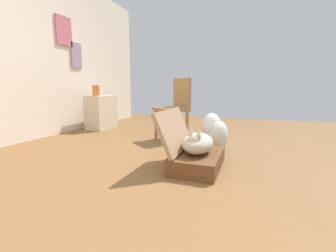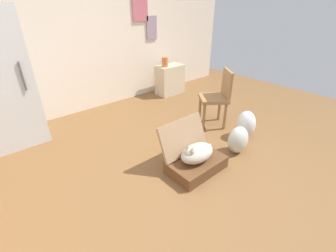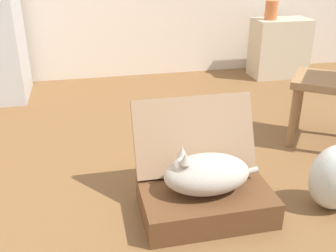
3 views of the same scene
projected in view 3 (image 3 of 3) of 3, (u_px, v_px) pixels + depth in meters
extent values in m
plane|color=brown|center=(193.00, 180.00, 2.36)|extent=(7.68, 7.68, 0.00)
cube|color=brown|center=(205.00, 202.00, 2.03)|extent=(0.67, 0.42, 0.15)
cube|color=#9B7756|center=(195.00, 135.00, 2.13)|extent=(0.67, 0.20, 0.40)
ellipsoid|color=#B2A899|center=(207.00, 174.00, 1.96)|extent=(0.44, 0.28, 0.19)
sphere|color=#B2A899|center=(184.00, 169.00, 1.92)|extent=(0.12, 0.12, 0.12)
cone|color=#B2A899|center=(186.00, 159.00, 1.86)|extent=(0.06, 0.06, 0.06)
cone|color=#B2A899|center=(182.00, 152.00, 1.92)|extent=(0.06, 0.06, 0.06)
cylinder|color=#B2A899|center=(240.00, 174.00, 2.06)|extent=(0.20, 0.03, 0.07)
cube|color=beige|center=(279.00, 48.00, 4.17)|extent=(0.58, 0.33, 0.61)
cylinder|color=#CC6B38|center=(271.00, 10.00, 3.96)|extent=(0.13, 0.13, 0.19)
cylinder|color=olive|center=(299.00, 103.00, 2.94)|extent=(0.04, 0.04, 0.43)
cylinder|color=olive|center=(293.00, 118.00, 2.67)|extent=(0.04, 0.04, 0.43)
cube|color=olive|center=(326.00, 81.00, 2.64)|extent=(0.57, 0.57, 0.05)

